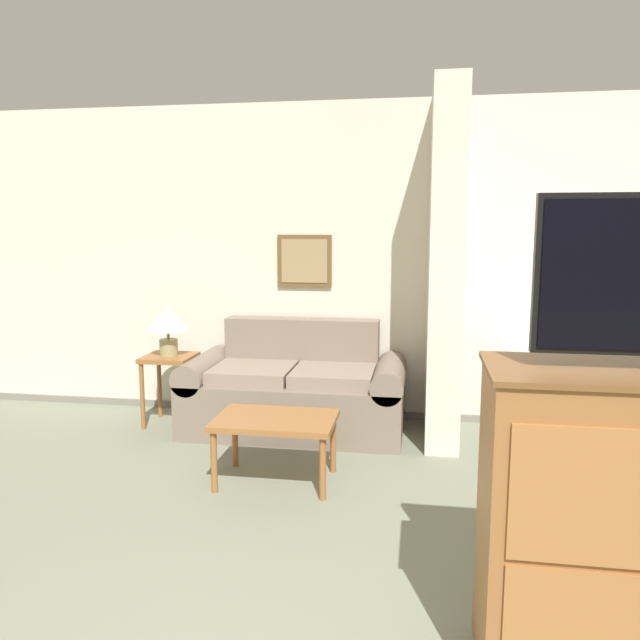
% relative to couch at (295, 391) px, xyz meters
% --- Properties ---
extents(wall_back, '(7.15, 0.16, 2.60)m').
position_rel_couch_xyz_m(wall_back, '(0.49, 0.48, 0.98)').
color(wall_back, silver).
rests_on(wall_back, ground_plane).
extents(wall_partition_pillar, '(0.24, 0.86, 2.60)m').
position_rel_couch_xyz_m(wall_partition_pillar, '(1.13, -0.00, 0.99)').
color(wall_partition_pillar, silver).
rests_on(wall_partition_pillar, ground_plane).
extents(couch, '(1.72, 0.84, 0.85)m').
position_rel_couch_xyz_m(couch, '(0.00, 0.00, 0.00)').
color(couch, gray).
rests_on(couch, ground_plane).
extents(coffee_table, '(0.75, 0.51, 0.42)m').
position_rel_couch_xyz_m(coffee_table, '(0.09, -1.04, 0.06)').
color(coffee_table, '#996033').
rests_on(coffee_table, ground_plane).
extents(side_table, '(0.39, 0.39, 0.57)m').
position_rel_couch_xyz_m(side_table, '(-1.03, -0.03, 0.14)').
color(side_table, '#996033').
rests_on(side_table, ground_plane).
extents(table_lamp, '(0.32, 0.32, 0.40)m').
position_rel_couch_xyz_m(table_lamp, '(-1.03, -0.03, 0.53)').
color(table_lamp, tan).
rests_on(table_lamp, side_table).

